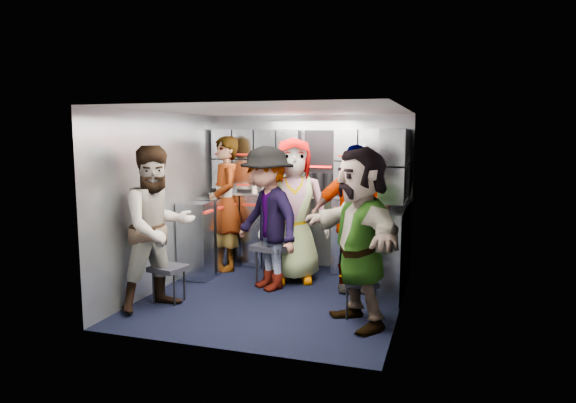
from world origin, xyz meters
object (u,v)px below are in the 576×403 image
(jump_seat_near_left, at_px, (168,270))
(jump_seat_near_right, at_px, (362,283))
(attendant_arc_c, at_px, (293,210))
(attendant_arc_a, at_px, (158,228))
(attendant_arc_b, at_px, (267,219))
(jump_seat_center, at_px, (297,246))
(attendant_standing, at_px, (225,203))
(jump_seat_mid_right, at_px, (355,256))
(jump_seat_mid_left, at_px, (272,249))
(attendant_arc_e, at_px, (360,237))
(attendant_arc_d, at_px, (353,218))

(jump_seat_near_left, xyz_separation_m, jump_seat_near_right, (2.10, 0.15, -0.00))
(jump_seat_near_left, bearing_deg, attendant_arc_c, 48.95)
(jump_seat_near_left, xyz_separation_m, attendant_arc_a, (0.00, -0.18, 0.50))
(jump_seat_near_right, xyz_separation_m, attendant_arc_b, (-1.24, 0.65, 0.49))
(jump_seat_center, distance_m, attendant_standing, 1.16)
(jump_seat_center, height_order, jump_seat_mid_right, jump_seat_center)
(jump_seat_near_left, distance_m, jump_seat_mid_left, 1.31)
(jump_seat_center, distance_m, jump_seat_near_right, 1.62)
(jump_seat_center, height_order, attendant_standing, attendant_standing)
(jump_seat_center, bearing_deg, jump_seat_near_left, -127.18)
(attendant_arc_b, bearing_deg, attendant_arc_e, 3.27)
(jump_seat_near_left, relative_size, attendant_arc_d, 0.24)
(jump_seat_center, height_order, attendant_arc_e, attendant_arc_e)
(attendant_standing, height_order, attendant_arc_e, attendant_standing)
(attendant_arc_c, distance_m, attendant_arc_d, 0.80)
(jump_seat_near_left, relative_size, attendant_arc_a, 0.24)
(attendant_arc_a, xyz_separation_m, attendant_arc_d, (1.84, 1.23, -0.00))
(attendant_arc_d, relative_size, attendant_arc_e, 1.00)
(jump_seat_near_right, relative_size, attendant_arc_c, 0.23)
(attendant_arc_c, height_order, attendant_arc_e, attendant_arc_c)
(jump_seat_near_right, height_order, attendant_arc_a, attendant_arc_a)
(attendant_arc_e, bearing_deg, attendant_standing, -165.17)
(attendant_arc_d, height_order, attendant_arc_e, attendant_arc_e)
(jump_seat_mid_right, xyz_separation_m, attendant_arc_c, (-0.78, -0.01, 0.53))
(attendant_arc_b, bearing_deg, jump_seat_center, 108.84)
(attendant_arc_c, bearing_deg, attendant_arc_d, -32.91)
(jump_seat_mid_right, xyz_separation_m, jump_seat_near_right, (0.26, -1.08, -0.01))
(attendant_arc_c, bearing_deg, jump_seat_mid_right, -19.93)
(jump_seat_mid_left, distance_m, jump_seat_near_right, 1.49)
(jump_seat_near_right, xyz_separation_m, attendant_arc_a, (-2.10, -0.33, 0.51))
(jump_seat_mid_left, height_order, attendant_arc_b, attendant_arc_b)
(jump_seat_mid_left, distance_m, attendant_arc_d, 1.07)
(jump_seat_near_right, xyz_separation_m, attendant_arc_d, (-0.26, 0.90, 0.50))
(attendant_arc_a, xyz_separation_m, attendant_arc_c, (1.06, 1.40, 0.04))
(attendant_standing, distance_m, attendant_arc_e, 2.57)
(attendant_arc_d, bearing_deg, attendant_standing, 150.82)
(attendant_arc_c, bearing_deg, attendant_standing, 145.02)
(jump_seat_near_right, height_order, attendant_arc_e, attendant_arc_e)
(jump_seat_near_left, xyz_separation_m, attendant_arc_e, (2.10, -0.03, 0.50))
(jump_seat_mid_left, bearing_deg, attendant_arc_e, -39.19)
(jump_seat_near_left, height_order, attendant_arc_a, attendant_arc_a)
(attendant_arc_b, height_order, attendant_arc_d, attendant_arc_d)
(attendant_arc_b, height_order, attendant_arc_c, attendant_arc_c)
(jump_seat_near_left, relative_size, jump_seat_center, 0.90)
(jump_seat_mid_right, relative_size, attendant_arc_c, 0.23)
(jump_seat_near_left, bearing_deg, attendant_arc_b, 42.86)
(attendant_arc_a, bearing_deg, attendant_arc_b, -10.03)
(jump_seat_mid_right, xyz_separation_m, attendant_arc_e, (0.26, -1.26, 0.50))
(attendant_arc_e, bearing_deg, jump_seat_near_left, -129.98)
(attendant_arc_a, bearing_deg, jump_seat_center, -2.58)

